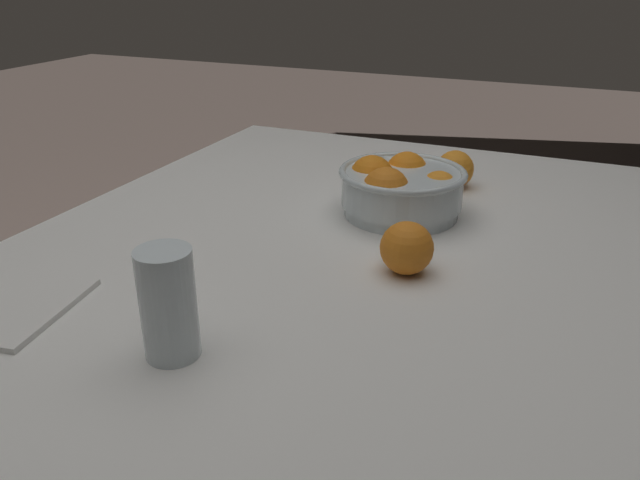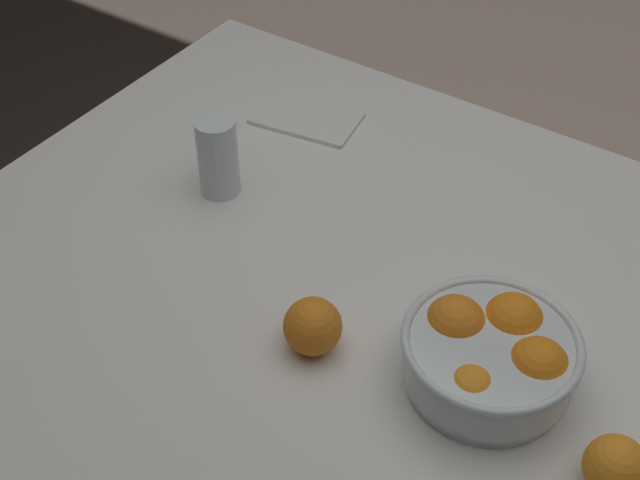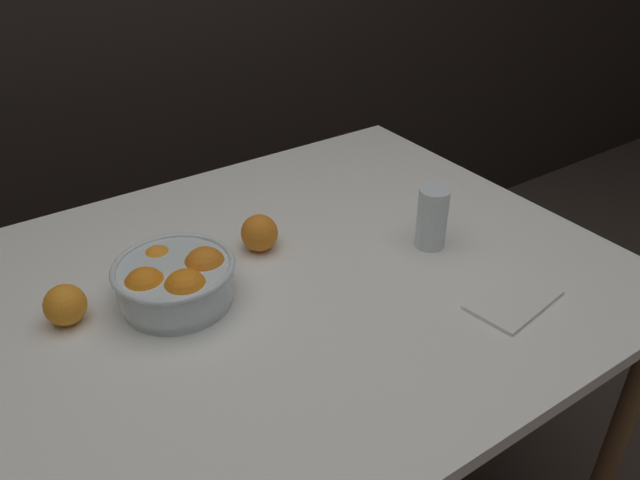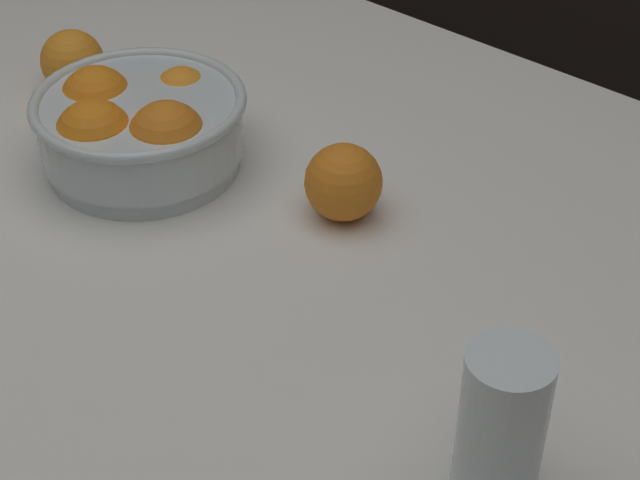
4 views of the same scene
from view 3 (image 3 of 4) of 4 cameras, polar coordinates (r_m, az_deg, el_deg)
dining_table at (r=1.29m, az=-3.74°, el=-6.15°), size 1.35×1.05×0.75m
fruit_bowl at (r=1.18m, az=-13.03°, el=-3.64°), size 0.23×0.23×0.10m
juice_glass at (r=1.34m, az=10.18°, el=1.73°), size 0.07×0.07×0.13m
orange_loose_near_bowl at (r=1.21m, az=-22.27°, el=-5.51°), size 0.08×0.08×0.08m
orange_loose_front at (r=1.32m, az=-5.57°, el=0.64°), size 0.08×0.08×0.08m
napkin at (r=1.24m, az=17.27°, el=-5.25°), size 0.20×0.14×0.01m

